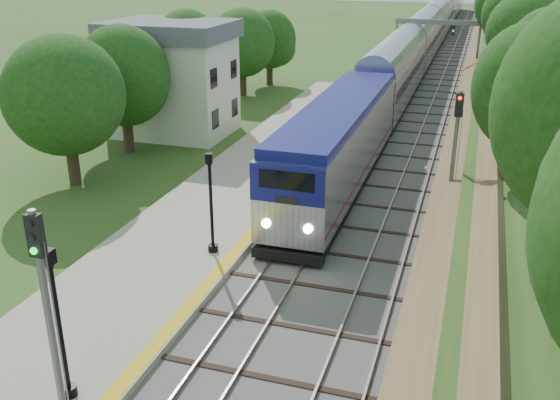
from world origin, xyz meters
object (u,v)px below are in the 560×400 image
(lamppost_mid, at_px, (60,334))
(lamppost_far, at_px, (211,209))
(signal_platform, at_px, (46,300))
(train, at_px, (429,33))
(signal_gantry, at_px, (437,34))
(signal_farside, at_px, (455,146))
(station_building, at_px, (172,78))

(lamppost_mid, height_order, lamppost_far, lamppost_mid)
(signal_platform, bearing_deg, train, 87.78)
(signal_gantry, bearing_deg, lamppost_far, -97.67)
(lamppost_mid, height_order, signal_farside, signal_farside)
(train, xyz_separation_m, lamppost_mid, (-3.56, -73.66, 0.11))
(signal_platform, xyz_separation_m, signal_farside, (9.10, 17.57, -0.20))
(signal_gantry, distance_m, signal_farside, 36.54)
(lamppost_mid, bearing_deg, station_building, 110.57)
(train, bearing_deg, lamppost_far, -92.96)
(lamppost_far, bearing_deg, signal_platform, -87.99)
(signal_platform, bearing_deg, signal_gantry, 84.31)
(lamppost_far, bearing_deg, signal_gantry, 82.33)
(train, bearing_deg, signal_farside, -83.81)
(station_building, xyz_separation_m, train, (14.00, 45.83, -1.68))
(signal_gantry, relative_size, signal_platform, 1.30)
(lamppost_far, distance_m, signal_platform, 11.30)
(signal_gantry, height_order, lamppost_far, signal_gantry)
(lamppost_mid, height_order, signal_platform, signal_platform)
(train, bearing_deg, lamppost_mid, -92.76)
(station_building, distance_m, signal_farside, 23.17)
(lamppost_mid, relative_size, signal_platform, 0.74)
(train, height_order, signal_platform, signal_platform)
(train, relative_size, lamppost_mid, 26.97)
(lamppost_far, bearing_deg, train, 87.04)
(lamppost_mid, xyz_separation_m, signal_platform, (0.66, -1.10, 1.84))
(signal_gantry, bearing_deg, train, 96.76)
(signal_platform, bearing_deg, station_building, 110.99)
(lamppost_mid, distance_m, signal_farside, 19.21)
(lamppost_mid, bearing_deg, train, 87.24)
(signal_platform, bearing_deg, lamppost_mid, 120.82)
(signal_gantry, height_order, train, signal_gantry)
(signal_gantry, xyz_separation_m, signal_platform, (-5.37, -53.91, -0.46))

